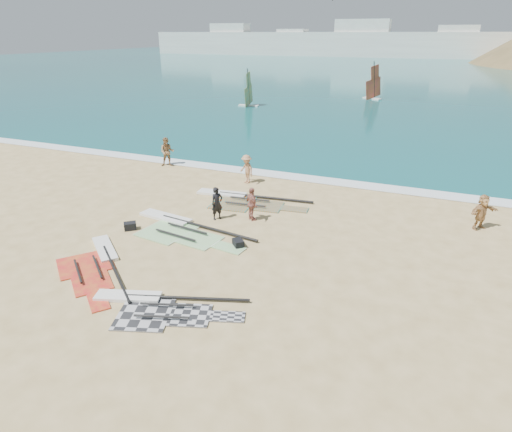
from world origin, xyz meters
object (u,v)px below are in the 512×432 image
at_px(beachgoer_left, 167,152).
at_px(rig_grey, 154,306).
at_px(gear_bag_far, 238,243).
at_px(rig_green, 180,227).
at_px(beachgoer_mid, 247,169).
at_px(beachgoer_back, 252,204).
at_px(rig_red, 98,263).
at_px(person_wetsuit, 217,203).
at_px(beachgoer_right, 482,212).
at_px(gear_bag_near, 130,226).
at_px(rig_orange, 241,199).

bearing_deg(beachgoer_left, rig_grey, -84.51).
xyz_separation_m(rig_grey, beachgoer_left, (-8.10, 13.13, 0.86)).
relative_size(rig_grey, gear_bag_far, 9.91).
relative_size(rig_grey, rig_green, 0.81).
bearing_deg(beachgoer_mid, rig_green, -60.70).
bearing_deg(beachgoer_mid, beachgoer_back, -32.55).
relative_size(rig_red, beachgoer_back, 2.85).
height_order(rig_red, person_wetsuit, person_wetsuit).
relative_size(rig_green, beachgoer_right, 3.96).
xyz_separation_m(rig_green, beachgoer_back, (2.52, 2.04, 0.72)).
height_order(rig_grey, beachgoer_mid, beachgoer_mid).
distance_m(rig_grey, beachgoer_right, 14.00).
bearing_deg(rig_green, beachgoer_right, 30.65).
relative_size(rig_green, beachgoer_back, 4.00).
distance_m(rig_green, beachgoer_left, 9.78).
relative_size(rig_green, gear_bag_far, 12.16).
bearing_deg(rig_red, rig_green, 113.42).
height_order(gear_bag_near, beachgoer_right, beachgoer_right).
xyz_separation_m(rig_orange, person_wetsuit, (-0.02, -2.54, 0.70)).
bearing_deg(person_wetsuit, rig_green, -178.02).
distance_m(rig_grey, rig_red, 3.72).
height_order(rig_green, beachgoer_back, beachgoer_back).
xyz_separation_m(gear_bag_far, beachgoer_mid, (-2.84, 7.29, 0.65)).
distance_m(gear_bag_far, beachgoer_right, 10.47).
height_order(rig_grey, gear_bag_far, gear_bag_far).
xyz_separation_m(gear_bag_far, beachgoer_right, (8.86, 5.54, 0.62)).
bearing_deg(gear_bag_far, person_wetsuit, 133.32).
height_order(rig_grey, gear_bag_near, gear_bag_near).
relative_size(rig_grey, rig_red, 1.14).
bearing_deg(beachgoer_mid, beachgoer_right, 22.66).
relative_size(rig_grey, beachgoer_mid, 3.11).
bearing_deg(gear_bag_near, rig_orange, 59.38).
xyz_separation_m(rig_orange, beachgoer_right, (10.86, 0.85, 0.72)).
bearing_deg(rig_orange, rig_grey, -88.16).
height_order(rig_red, beachgoer_mid, beachgoer_mid).
bearing_deg(rig_green, gear_bag_far, -2.75).
height_order(rig_orange, beachgoer_mid, beachgoer_mid).
distance_m(gear_bag_far, beachgoer_mid, 7.85).
bearing_deg(beachgoer_right, beachgoer_left, 126.75).
bearing_deg(beachgoer_left, beachgoer_right, -35.59).
bearing_deg(person_wetsuit, beachgoer_right, -36.85).
bearing_deg(beachgoer_back, gear_bag_near, 72.81).
relative_size(gear_bag_near, beachgoer_mid, 0.31).
height_order(rig_green, beachgoer_mid, beachgoer_mid).
bearing_deg(person_wetsuit, beachgoer_mid, 44.84).
bearing_deg(rig_grey, rig_green, 95.58).
bearing_deg(beachgoer_right, person_wetsuit, 153.50).
height_order(rig_grey, rig_red, rig_red).
distance_m(rig_green, beachgoer_back, 3.32).
xyz_separation_m(rig_green, beachgoer_right, (11.92, 4.95, 0.72)).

